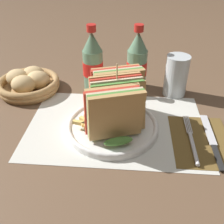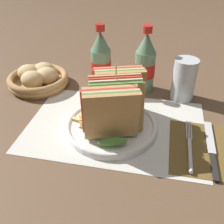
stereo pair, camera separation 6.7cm
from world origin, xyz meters
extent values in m
plane|color=brown|center=(0.00, 0.00, 0.00)|extent=(4.00, 4.00, 0.00)
cube|color=silver|center=(0.01, 0.04, 0.00)|extent=(0.46, 0.31, 0.00)
cylinder|color=white|center=(0.00, 0.02, 0.01)|extent=(0.23, 0.23, 0.01)
torus|color=white|center=(0.00, 0.02, 0.01)|extent=(0.23, 0.23, 0.01)
cube|color=tan|center=(0.01, -0.04, 0.08)|extent=(0.13, 0.06, 0.12)
cube|color=#518E3D|center=(0.01, -0.03, 0.08)|extent=(0.13, 0.06, 0.12)
cube|color=beige|center=(0.01, -0.02, 0.08)|extent=(0.13, 0.06, 0.12)
cube|color=red|center=(0.00, -0.01, 0.08)|extent=(0.13, 0.06, 0.12)
cube|color=tan|center=(0.00, 0.00, 0.08)|extent=(0.13, 0.06, 0.12)
ellipsoid|color=#518E3D|center=(0.02, -0.06, 0.03)|extent=(0.07, 0.04, 0.02)
cube|color=tan|center=(0.02, 0.00, 0.08)|extent=(0.13, 0.06, 0.12)
cube|color=#518E3D|center=(0.02, 0.00, 0.08)|extent=(0.13, 0.06, 0.12)
cube|color=beige|center=(0.01, 0.01, 0.08)|extent=(0.13, 0.06, 0.12)
cube|color=red|center=(0.01, 0.02, 0.08)|extent=(0.13, 0.06, 0.12)
cube|color=tan|center=(0.01, 0.03, 0.08)|extent=(0.13, 0.06, 0.12)
ellipsoid|color=#518E3D|center=(0.02, -0.01, 0.03)|extent=(0.07, 0.04, 0.02)
cube|color=tan|center=(0.01, 0.07, 0.08)|extent=(0.13, 0.06, 0.12)
cube|color=#518E3D|center=(0.01, 0.07, 0.08)|extent=(0.13, 0.06, 0.12)
cube|color=beige|center=(0.01, 0.08, 0.08)|extent=(0.13, 0.06, 0.12)
cube|color=red|center=(0.00, 0.09, 0.08)|extent=(0.13, 0.06, 0.12)
cube|color=tan|center=(0.00, 0.10, 0.08)|extent=(0.13, 0.06, 0.12)
ellipsoid|color=#518E3D|center=(0.02, 0.05, 0.03)|extent=(0.07, 0.04, 0.02)
cylinder|color=tan|center=(0.01, 0.02, 0.10)|extent=(0.00, 0.00, 0.16)
cube|color=#E5C166|center=(-0.06, -0.01, 0.02)|extent=(0.04, 0.04, 0.01)
cube|color=#E5C166|center=(-0.05, 0.00, 0.02)|extent=(0.02, 0.07, 0.01)
cube|color=#E5C166|center=(-0.03, -0.01, 0.02)|extent=(0.05, 0.06, 0.01)
cube|color=#E5C166|center=(-0.03, -0.02, 0.03)|extent=(0.01, 0.05, 0.01)
cube|color=#E5C166|center=(-0.06, -0.02, 0.03)|extent=(0.03, 0.05, 0.01)
cube|color=#E5C166|center=(-0.06, 0.01, 0.03)|extent=(0.02, 0.06, 0.01)
cube|color=#E5C166|center=(-0.05, 0.03, 0.03)|extent=(0.05, 0.01, 0.01)
cube|color=#E5C166|center=(-0.05, 0.00, 0.03)|extent=(0.06, 0.03, 0.01)
cube|color=#E5C166|center=(-0.07, -0.01, 0.03)|extent=(0.06, 0.02, 0.01)
cube|color=#E5C166|center=(-0.06, 0.00, 0.03)|extent=(0.05, 0.04, 0.01)
cube|color=#E5C166|center=(-0.03, 0.02, 0.03)|extent=(0.02, 0.05, 0.01)
ellipsoid|color=maroon|center=(-0.05, 0.04, 0.03)|extent=(0.03, 0.03, 0.01)
cube|color=brown|center=(0.22, -0.01, 0.00)|extent=(0.14, 0.19, 0.00)
cylinder|color=silver|center=(0.19, -0.05, 0.01)|extent=(0.01, 0.11, 0.01)
cylinder|color=silver|center=(0.19, 0.04, 0.01)|extent=(0.00, 0.07, 0.00)
cylinder|color=silver|center=(0.19, 0.04, 0.01)|extent=(0.00, 0.07, 0.00)
cylinder|color=silver|center=(0.20, 0.04, 0.01)|extent=(0.00, 0.07, 0.00)
cylinder|color=silver|center=(0.20, 0.04, 0.01)|extent=(0.00, 0.07, 0.00)
cube|color=black|center=(0.24, -0.07, 0.01)|extent=(0.01, 0.08, 0.00)
cube|color=silver|center=(0.24, 0.03, 0.01)|extent=(0.02, 0.12, 0.00)
cylinder|color=slate|center=(-0.08, 0.23, 0.06)|extent=(0.06, 0.06, 0.13)
cylinder|color=red|center=(-0.08, 0.23, 0.07)|extent=(0.06, 0.06, 0.04)
cone|color=slate|center=(-0.08, 0.23, 0.15)|extent=(0.06, 0.06, 0.06)
cylinder|color=red|center=(-0.08, 0.23, 0.19)|extent=(0.03, 0.03, 0.02)
cylinder|color=slate|center=(0.06, 0.25, 0.06)|extent=(0.06, 0.06, 0.13)
cylinder|color=red|center=(0.06, 0.25, 0.07)|extent=(0.06, 0.06, 0.04)
cone|color=slate|center=(0.06, 0.25, 0.15)|extent=(0.06, 0.06, 0.06)
cylinder|color=red|center=(0.06, 0.25, 0.19)|extent=(0.03, 0.03, 0.02)
cylinder|color=silver|center=(0.18, 0.21, 0.06)|extent=(0.07, 0.07, 0.13)
cylinder|color=#AD8451|center=(-0.28, 0.20, 0.01)|extent=(0.18, 0.18, 0.01)
torus|color=#AD8451|center=(-0.28, 0.20, 0.02)|extent=(0.19, 0.19, 0.02)
torus|color=#AD8451|center=(-0.28, 0.20, 0.03)|extent=(0.19, 0.19, 0.02)
ellipsoid|color=tan|center=(-0.25, 0.20, 0.04)|extent=(0.07, 0.06, 0.06)
ellipsoid|color=tan|center=(-0.27, 0.23, 0.04)|extent=(0.07, 0.06, 0.06)
ellipsoid|color=tan|center=(-0.31, 0.21, 0.04)|extent=(0.07, 0.06, 0.06)
ellipsoid|color=tan|center=(-0.28, 0.16, 0.04)|extent=(0.07, 0.06, 0.06)
camera|label=1|loc=(0.04, -0.51, 0.42)|focal=42.00mm
camera|label=2|loc=(0.11, -0.50, 0.42)|focal=42.00mm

